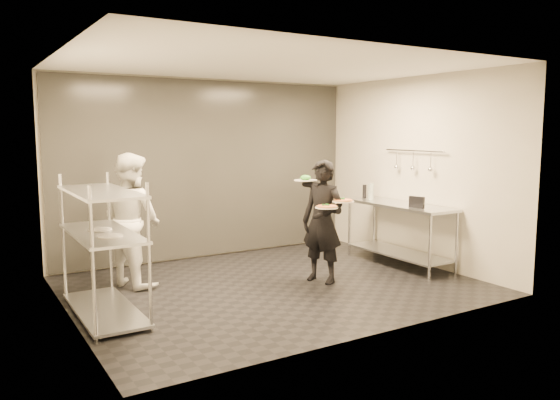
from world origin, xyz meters
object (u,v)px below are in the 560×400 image
waiter (323,221)px  pos_monitor (417,202)px  pizza_plate_near (327,207)px  bottle_green (372,191)px  prep_counter (400,223)px  bottle_dark (364,191)px  salad_plate (306,179)px  pizza_plate_far (343,201)px  bottle_clear (370,191)px  pass_rack (103,245)px  chef (132,220)px

waiter → pos_monitor: 1.45m
pizza_plate_near → bottle_green: (1.60, 1.00, 0.01)m
prep_counter → waiter: waiter is taller
bottle_dark → salad_plate: bearing=-156.6°
pizza_plate_far → bottle_green: bearing=36.4°
pizza_plate_near → salad_plate: 0.61m
prep_counter → bottle_clear: 0.89m
pass_rack → prep_counter: pass_rack is taller
chef → bottle_dark: (3.72, -0.17, 0.17)m
chef → pizza_plate_near: 2.51m
chef → prep_counter: bearing=-125.8°
pos_monitor → bottle_clear: bottle_clear is taller
prep_counter → pizza_plate_far: size_ratio=6.35×
pass_rack → pos_monitor: size_ratio=7.06×
pass_rack → pizza_plate_far: (2.97, -0.38, 0.33)m
pizza_plate_far → bottle_green: size_ratio=1.09×
pos_monitor → bottle_clear: (0.21, 1.24, 0.03)m
waiter → bottle_dark: 1.81m
salad_plate → pass_rack: bearing=-177.7°
pizza_plate_near → bottle_clear: (1.74, 1.21, -0.01)m
waiter → chef: chef is taller
waiter → pos_monitor: size_ratio=7.14×
prep_counter → pos_monitor: (-0.12, -0.45, 0.38)m
pizza_plate_near → salad_plate: size_ratio=0.96×
prep_counter → chef: chef is taller
salad_plate → bottle_green: size_ratio=1.19×
bottle_clear → bottle_dark: (-0.10, 0.01, -0.00)m
pass_rack → pizza_plate_near: size_ratio=5.41×
pizza_plate_far → bottle_clear: size_ratio=1.27×
prep_counter → pizza_plate_far: (-1.36, -0.38, 0.47)m
pos_monitor → pizza_plate_far: bearing=162.2°
pizza_plate_near → pos_monitor: (1.53, -0.04, -0.04)m
bottle_green → prep_counter: bearing=-85.2°
waiter → chef: size_ratio=0.94×
chef → bottle_green: bearing=-117.2°
pos_monitor → chef: bearing=143.8°
waiter → pizza_plate_far: waiter is taller
pos_monitor → bottle_green: bearing=71.5°
pass_rack → bottle_green: bearing=7.8°
waiter → bottle_clear: size_ratio=7.28×
pizza_plate_far → pos_monitor: 1.25m
chef → bottle_green: (3.68, -0.39, 0.19)m
waiter → pass_rack: bearing=-117.4°
chef → pizza_plate_far: bearing=-141.1°
bottle_dark → pizza_plate_near: bearing=-143.3°
pos_monitor → pizza_plate_near: bearing=164.0°
salad_plate → pos_monitor: bearing=-20.3°
chef → salad_plate: bearing=-133.6°
bottle_clear → bottle_dark: bearing=174.4°
waiter → bottle_dark: (1.52, 0.97, 0.22)m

